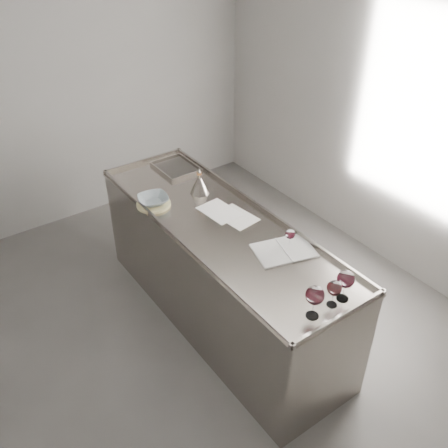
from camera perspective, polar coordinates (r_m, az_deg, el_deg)
room_shell at (r=2.96m, az=-5.04°, el=1.58°), size 4.54×5.04×2.84m
counter at (r=3.94m, az=-0.41°, el=-5.57°), size 0.77×2.42×0.97m
wine_glass_left at (r=2.86m, az=10.34°, el=-8.10°), size 0.11×0.11×0.22m
wine_glass_middle at (r=3.01m, az=13.74°, el=-6.21°), size 0.11×0.11×0.21m
wine_glass_right at (r=2.97m, az=12.50°, el=-7.22°), size 0.09×0.09×0.18m
wine_glass_small at (r=3.40m, az=7.57°, el=-1.23°), size 0.07×0.07×0.14m
notebook at (r=3.40m, az=6.86°, el=-3.00°), size 0.46×0.38×0.02m
loose_paper_top at (r=3.72m, az=1.37°, el=0.84°), size 0.26×0.34×0.00m
loose_paper_under at (r=3.78m, az=-0.54°, el=1.48°), size 0.25×0.33×0.00m
trivet at (r=3.90m, az=-8.04°, el=2.27°), size 0.31×0.31×0.02m
ceramic_bowl at (r=3.88m, az=-8.09°, el=2.75°), size 0.27×0.27×0.06m
wine_funnel at (r=3.99m, az=-2.81°, el=4.45°), size 0.15×0.15×0.23m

